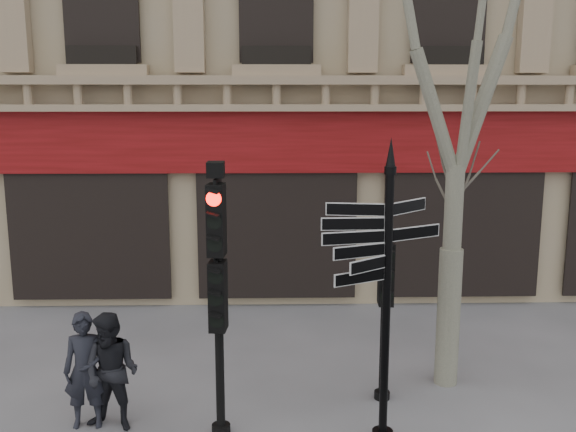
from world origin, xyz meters
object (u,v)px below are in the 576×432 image
object	(u,v)px
traffic_signal_main	(218,267)
pedestrian_b	(112,372)
pedestrian_a	(86,370)
traffic_signal_secondary	(385,291)
fingerpost	(388,243)

from	to	relation	value
traffic_signal_main	pedestrian_b	size ratio (longest dim) A/B	2.25
pedestrian_a	pedestrian_b	world-z (taller)	pedestrian_b
traffic_signal_secondary	pedestrian_b	bearing A→B (deg)	-165.48
fingerpost	pedestrian_a	xyz separation A→B (m)	(-4.05, 0.51, -1.90)
fingerpost	pedestrian_b	distance (m)	4.15
fingerpost	pedestrian_b	size ratio (longest dim) A/B	2.44
fingerpost	traffic_signal_main	distance (m)	2.22
traffic_signal_main	pedestrian_a	xyz separation A→B (m)	(-1.87, 0.27, -1.53)
traffic_signal_secondary	pedestrian_a	distance (m)	4.40
traffic_signal_main	pedestrian_a	world-z (taller)	traffic_signal_main
traffic_signal_main	fingerpost	bearing A→B (deg)	-0.88
traffic_signal_main	pedestrian_b	world-z (taller)	traffic_signal_main
pedestrian_a	pedestrian_b	bearing A→B (deg)	-17.82
fingerpost	pedestrian_b	xyz separation A→B (m)	(-3.67, 0.43, -1.89)
traffic_signal_main	pedestrian_a	size ratio (longest dim) A/B	2.26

